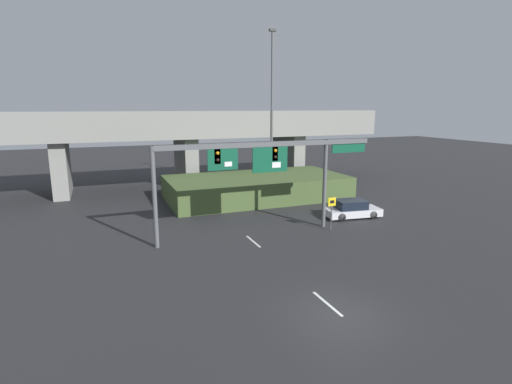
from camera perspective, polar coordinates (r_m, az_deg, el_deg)
name	(u,v)px	position (r m, az deg, el deg)	size (l,w,h in m)	color
ground_plane	(339,314)	(17.89, 11.81, -16.64)	(160.00, 160.00, 0.00)	#262628
lane_markings	(231,223)	(29.97, -3.53, -4.45)	(0.14, 47.16, 0.01)	silver
signal_gantry	(262,161)	(26.24, 0.86, 4.50)	(15.34, 0.44, 6.28)	#515456
speed_limit_sign	(332,209)	(28.20, 10.74, -2.36)	(0.60, 0.11, 2.44)	#4C4C4C
highway_light_pole_near	(272,107)	(42.59, 2.29, 12.00)	(0.70, 0.36, 16.17)	#515456
overpass_bridge	(185,134)	(43.86, -10.11, 8.17)	(43.35, 7.98, 8.11)	gray
grass_embankment	(257,187)	(37.76, 0.10, 0.68)	(16.60, 8.29, 2.10)	#42562D
parked_sedan_near_right	(352,209)	(32.16, 13.53, -2.42)	(4.51, 2.44, 1.40)	silver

